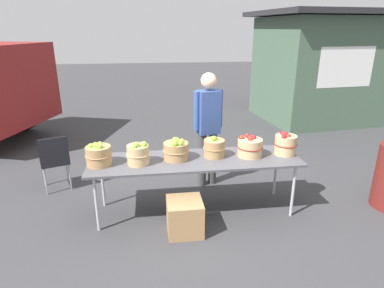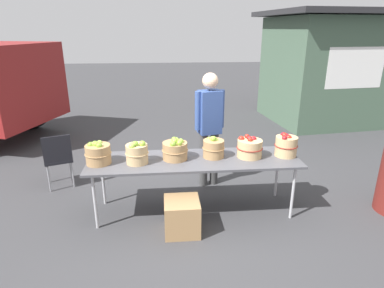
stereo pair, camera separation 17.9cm
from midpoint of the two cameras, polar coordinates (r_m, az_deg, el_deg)
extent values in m
plane|color=#38383A|center=(4.54, -0.63, -11.45)|extent=(40.00, 40.00, 0.00)
cube|color=#4C4C51|center=(4.21, -0.67, -2.84)|extent=(2.70, 0.76, 0.03)
cylinder|color=#B2B2B7|center=(4.14, -17.51, -9.97)|extent=(0.04, 0.04, 0.72)
cylinder|color=#B2B2B7|center=(4.41, 16.06, -7.89)|extent=(0.04, 0.04, 0.72)
cylinder|color=#B2B2B7|center=(4.67, -16.38, -6.37)|extent=(0.04, 0.04, 0.72)
cylinder|color=#B2B2B7|center=(4.91, 13.34, -4.75)|extent=(0.04, 0.04, 0.72)
cylinder|color=#A87F51|center=(4.17, -17.12, -1.99)|extent=(0.31, 0.31, 0.24)
torus|color=#A87F51|center=(4.16, -17.13, -1.83)|extent=(0.33, 0.33, 0.01)
sphere|color=#9EC647|center=(4.22, -16.94, -0.08)|extent=(0.07, 0.07, 0.07)
sphere|color=#9EC647|center=(4.15, -18.04, -0.40)|extent=(0.08, 0.08, 0.08)
sphere|color=#7AA833|center=(4.07, -16.95, -0.52)|extent=(0.07, 0.07, 0.07)
sphere|color=#7AA833|center=(4.18, -17.66, -0.14)|extent=(0.07, 0.07, 0.07)
sphere|color=#7AA833|center=(4.12, -17.40, -0.31)|extent=(0.07, 0.07, 0.07)
sphere|color=#7AA833|center=(4.14, -18.38, -0.39)|extent=(0.07, 0.07, 0.07)
sphere|color=#8CB738|center=(4.13, -17.31, -0.55)|extent=(0.08, 0.08, 0.08)
cylinder|color=tan|center=(4.08, -10.60, -1.87)|extent=(0.27, 0.27, 0.24)
torus|color=tan|center=(4.08, -10.61, -1.71)|extent=(0.29, 0.29, 0.01)
sphere|color=#9EC647|center=(3.97, -11.49, -0.57)|extent=(0.07, 0.07, 0.07)
sphere|color=#7AA833|center=(4.01, -10.89, -0.17)|extent=(0.08, 0.08, 0.08)
sphere|color=#8CB738|center=(4.01, -9.67, -0.10)|extent=(0.08, 0.08, 0.08)
sphere|color=#9EC647|center=(4.00, -11.30, -0.27)|extent=(0.07, 0.07, 0.07)
cylinder|color=#A87F51|center=(4.17, -4.04, -1.25)|extent=(0.32, 0.32, 0.22)
torus|color=#A87F51|center=(4.16, -4.04, -1.10)|extent=(0.34, 0.34, 0.01)
sphere|color=#7AA833|center=(4.03, -4.34, -0.09)|extent=(0.08, 0.08, 0.08)
sphere|color=#8CB738|center=(4.12, -4.11, 0.42)|extent=(0.07, 0.07, 0.07)
sphere|color=#7AA833|center=(4.22, -4.23, 0.75)|extent=(0.07, 0.07, 0.07)
sphere|color=#8CB738|center=(4.04, -3.25, 0.12)|extent=(0.07, 0.07, 0.07)
sphere|color=#9EC647|center=(4.24, -3.89, 0.63)|extent=(0.08, 0.08, 0.08)
sphere|color=#8CB738|center=(4.14, -3.05, 0.39)|extent=(0.08, 0.08, 0.08)
sphere|color=#9EC647|center=(4.13, -4.05, 0.13)|extent=(0.07, 0.07, 0.07)
cylinder|color=#A87F51|center=(4.24, 2.68, -0.77)|extent=(0.27, 0.27, 0.23)
torus|color=#A87F51|center=(4.24, 2.68, -0.63)|extent=(0.29, 0.29, 0.01)
sphere|color=#9EC647|center=(4.21, 2.52, 0.92)|extent=(0.07, 0.07, 0.07)
sphere|color=#8CB738|center=(4.28, 1.86, 0.85)|extent=(0.07, 0.07, 0.07)
sphere|color=#9EC647|center=(4.20, 2.67, 0.95)|extent=(0.07, 0.07, 0.07)
sphere|color=#7AA833|center=(4.22, 2.65, 0.85)|extent=(0.07, 0.07, 0.07)
sphere|color=#7AA833|center=(4.19, 2.65, 0.92)|extent=(0.07, 0.07, 0.07)
sphere|color=#8CB738|center=(4.22, 3.00, 0.66)|extent=(0.08, 0.08, 0.08)
cylinder|color=tan|center=(4.32, 8.87, -0.63)|extent=(0.32, 0.32, 0.23)
torus|color=maroon|center=(4.31, 8.87, -0.49)|extent=(0.34, 0.34, 0.01)
sphere|color=maroon|center=(4.33, 9.51, 0.97)|extent=(0.08, 0.08, 0.08)
sphere|color=#B22319|center=(4.30, 7.44, 1.01)|extent=(0.08, 0.08, 0.08)
sphere|color=#B22319|center=(4.24, 8.96, 0.86)|extent=(0.07, 0.07, 0.07)
sphere|color=#B22319|center=(4.36, 8.39, 1.42)|extent=(0.07, 0.07, 0.07)
sphere|color=maroon|center=(4.32, 8.83, 1.05)|extent=(0.07, 0.07, 0.07)
cylinder|color=tan|center=(4.47, 14.85, -0.17)|extent=(0.28, 0.28, 0.26)
torus|color=maroon|center=(4.46, 14.87, -0.01)|extent=(0.30, 0.30, 0.01)
sphere|color=maroon|center=(4.32, 14.61, 1.18)|extent=(0.06, 0.06, 0.06)
sphere|color=#B22319|center=(4.42, 14.63, 1.64)|extent=(0.08, 0.08, 0.08)
sphere|color=#B22319|center=(4.41, 15.29, 1.24)|extent=(0.08, 0.08, 0.08)
sphere|color=#B22319|center=(4.42, 14.68, 1.36)|extent=(0.07, 0.07, 0.07)
sphere|color=maroon|center=(4.42, 14.94, 1.56)|extent=(0.07, 0.07, 0.07)
sphere|color=maroon|center=(4.49, 14.38, 1.73)|extent=(0.07, 0.07, 0.07)
sphere|color=#B22319|center=(4.43, 15.07, 1.33)|extent=(0.08, 0.08, 0.08)
cylinder|color=#3F3F3F|center=(5.11, 2.59, -2.45)|extent=(0.12, 0.12, 0.85)
cylinder|color=#3F3F3F|center=(5.04, 0.76, -2.74)|extent=(0.12, 0.12, 0.85)
cube|color=#334C8C|center=(4.84, 1.77, 5.59)|extent=(0.37, 0.30, 0.64)
sphere|color=beige|center=(4.75, 1.83, 10.94)|extent=(0.23, 0.23, 0.23)
cylinder|color=#334C8C|center=(4.91, 3.77, 6.18)|extent=(0.09, 0.09, 0.57)
cylinder|color=#334C8C|center=(4.76, -0.28, 5.80)|extent=(0.09, 0.09, 0.57)
cube|color=black|center=(7.32, -27.95, 11.33)|extent=(0.57, 1.69, 0.80)
cylinder|color=black|center=(8.86, -28.38, 4.90)|extent=(0.94, 0.54, 0.90)
cube|color=#47604C|center=(9.43, 21.31, 11.96)|extent=(3.23, 2.70, 2.60)
cube|color=#262628|center=(9.38, 22.41, 20.30)|extent=(3.78, 3.25, 0.12)
cube|color=white|center=(8.31, 24.65, 12.06)|extent=(1.40, 0.19, 0.90)
cube|color=black|center=(5.40, -23.68, -2.75)|extent=(0.51, 0.51, 0.04)
cube|color=black|center=(5.16, -23.83, -1.17)|extent=(0.39, 0.16, 0.40)
cylinder|color=gray|center=(5.65, -21.81, -4.05)|extent=(0.02, 0.02, 0.42)
cylinder|color=gray|center=(5.64, -25.22, -4.60)|extent=(0.02, 0.02, 0.42)
cylinder|color=gray|center=(5.34, -21.37, -5.37)|extent=(0.02, 0.02, 0.42)
cylinder|color=gray|center=(5.32, -24.99, -5.96)|extent=(0.02, 0.02, 0.42)
cube|color=#A87F51|center=(4.01, -2.58, -12.50)|extent=(0.42, 0.42, 0.42)
camera|label=1|loc=(0.09, -91.15, -0.41)|focal=30.64mm
camera|label=2|loc=(0.09, 88.85, 0.41)|focal=30.64mm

